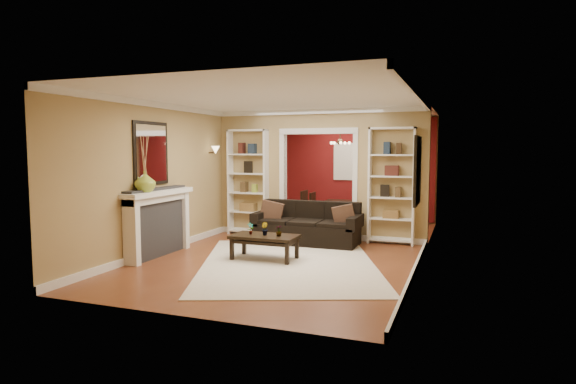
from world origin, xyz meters
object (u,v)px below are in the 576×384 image
at_px(sofa, 307,223).
at_px(bookshelf_left, 248,182).
at_px(bookshelf_right, 392,186).
at_px(dining_table, 339,215).
at_px(fireplace, 159,223).
at_px(coffee_table, 265,247).

distance_m(sofa, bookshelf_left, 1.80).
relative_size(bookshelf_right, dining_table, 1.38).
xyz_separation_m(bookshelf_left, fireplace, (-0.54, -2.53, -0.57)).
bearing_deg(fireplace, bookshelf_left, 77.95).
distance_m(sofa, bookshelf_right, 1.82).
height_order(bookshelf_left, fireplace, bookshelf_left).
bearing_deg(sofa, coffee_table, -98.93).
bearing_deg(bookshelf_right, dining_table, 131.53).
xyz_separation_m(sofa, coffee_table, (-0.25, -1.57, -0.20)).
height_order(bookshelf_left, bookshelf_right, same).
bearing_deg(sofa, fireplace, -136.84).
height_order(coffee_table, bookshelf_right, bookshelf_right).
height_order(sofa, fireplace, fireplace).
bearing_deg(bookshelf_left, fireplace, -102.05).
distance_m(bookshelf_left, bookshelf_right, 3.10).
height_order(bookshelf_right, dining_table, bookshelf_right).
bearing_deg(coffee_table, bookshelf_right, 50.03).
bearing_deg(dining_table, sofa, 177.43).
bearing_deg(coffee_table, dining_table, 84.85).
bearing_deg(sofa, bookshelf_left, 159.35).
distance_m(bookshelf_left, dining_table, 2.48).
bearing_deg(bookshelf_right, sofa, -159.61).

